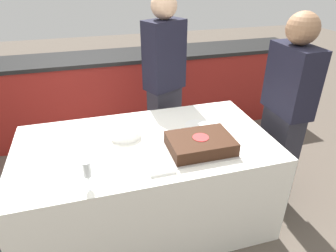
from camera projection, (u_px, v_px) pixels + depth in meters
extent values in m
plane|color=brown|center=(148.00, 217.00, 2.42)|extent=(14.00, 14.00, 0.00)
cube|color=maroon|center=(118.00, 95.00, 3.52)|extent=(4.40, 0.55, 0.88)
cube|color=black|center=(115.00, 57.00, 3.30)|extent=(4.40, 0.58, 0.04)
cube|color=white|center=(147.00, 182.00, 2.25)|extent=(1.77, 0.96, 0.72)
cube|color=#B7B2AD|center=(200.00, 149.00, 1.99)|extent=(0.46, 0.34, 0.00)
cube|color=#381E11|center=(200.00, 143.00, 1.97)|extent=(0.42, 0.30, 0.09)
cylinder|color=red|center=(201.00, 137.00, 1.95)|extent=(0.11, 0.11, 0.00)
cylinder|color=white|center=(125.00, 133.00, 2.13)|extent=(0.22, 0.22, 0.06)
cylinder|color=white|center=(90.00, 187.00, 1.66)|extent=(0.06, 0.06, 0.00)
cylinder|color=white|center=(89.00, 182.00, 1.64)|extent=(0.01, 0.01, 0.07)
cylinder|color=white|center=(87.00, 169.00, 1.60)|extent=(0.05, 0.05, 0.09)
cylinder|color=white|center=(197.00, 125.00, 2.28)|extent=(0.19, 0.19, 0.00)
cube|color=white|center=(162.00, 169.00, 1.78)|extent=(0.16, 0.10, 0.02)
cube|color=#282833|center=(165.00, 128.00, 2.89)|extent=(0.33, 0.27, 0.82)
cube|color=black|center=(164.00, 56.00, 2.56)|extent=(0.39, 0.33, 0.59)
sphere|color=#D8AD89|center=(164.00, 6.00, 2.36)|extent=(0.21, 0.21, 0.21)
cube|color=#282833|center=(276.00, 155.00, 2.49)|extent=(0.16, 0.34, 0.81)
cube|color=black|center=(292.00, 80.00, 2.18)|extent=(0.20, 0.40, 0.51)
sphere|color=#936B4C|center=(303.00, 28.00, 2.00)|extent=(0.22, 0.22, 0.22)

